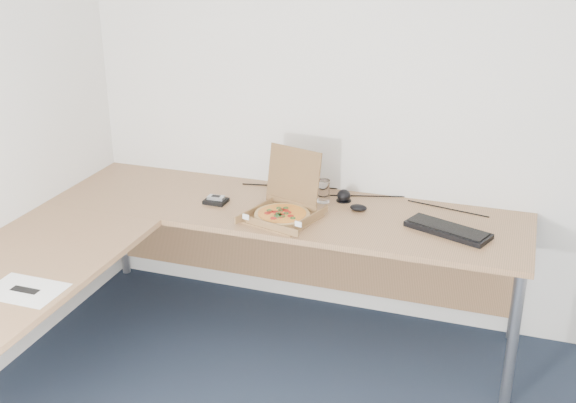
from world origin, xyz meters
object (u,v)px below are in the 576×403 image
(drinking_glass, at_px, (323,191))
(keyboard, at_px, (448,230))
(pizza_box, at_px, (283,211))
(wallet, at_px, (216,201))
(desk, at_px, (195,237))

(drinking_glass, xyz_separation_m, keyboard, (0.68, -0.19, -0.05))
(drinking_glass, distance_m, keyboard, 0.71)
(pizza_box, relative_size, wallet, 3.12)
(keyboard, bearing_deg, desk, -140.43)
(wallet, bearing_deg, pizza_box, -8.59)
(desk, bearing_deg, drinking_glass, 50.11)
(pizza_box, bearing_deg, keyboard, 22.06)
(desk, distance_m, keyboard, 1.23)
(desk, relative_size, wallet, 21.43)
(desk, height_order, drinking_glass, drinking_glass)
(desk, relative_size, pizza_box, 6.87)
(pizza_box, distance_m, keyboard, 0.82)
(desk, distance_m, pizza_box, 0.47)
(pizza_box, height_order, wallet, pizza_box)
(drinking_glass, relative_size, keyboard, 0.30)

